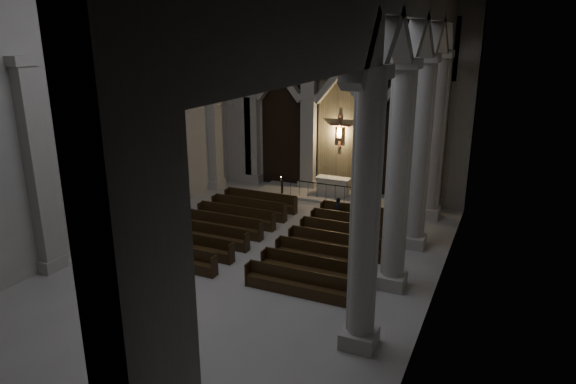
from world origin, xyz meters
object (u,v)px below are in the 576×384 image
object	(u,v)px
altar_rail	(326,190)
pews	(276,237)
altar	(333,186)
candle_stand_right	(375,202)
worshipper	(338,210)
candle_stand_left	(281,193)

from	to	relation	value
altar_rail	pews	xyz separation A→B (m)	(0.00, -6.28, -0.40)
altar_rail	pews	bearing A→B (deg)	-90.00
altar_rail	pews	world-z (taller)	altar_rail
pews	altar	bearing A→B (deg)	89.59
altar_rail	pews	size ratio (longest dim) A/B	0.56
altar	candle_stand_right	world-z (taller)	candle_stand_right
altar_rail	candle_stand_right	distance (m)	2.77
candle_stand_right	worshipper	xyz separation A→B (m)	(-1.15, -2.59, 0.21)
altar_rail	worshipper	xyz separation A→B (m)	(1.60, -2.76, -0.07)
altar_rail	worshipper	world-z (taller)	worshipper
altar_rail	candle_stand_left	bearing A→B (deg)	-167.14
candle_stand_left	worshipper	bearing A→B (deg)	-28.84
altar	candle_stand_right	size ratio (longest dim) A/B	1.25
candle_stand_right	worshipper	world-z (taller)	candle_stand_right
altar	altar_rail	xyz separation A→B (m)	(-0.05, -1.01, 0.06)
altar_rail	altar	bearing A→B (deg)	87.04
altar	pews	world-z (taller)	altar
altar	altar_rail	size ratio (longest dim) A/B	0.35
altar	candle_stand_left	xyz separation A→B (m)	(-2.47, -1.56, -0.28)
candle_stand_right	pews	world-z (taller)	candle_stand_right
candle_stand_right	worshipper	size ratio (longest dim) A/B	1.22
candle_stand_left	worshipper	distance (m)	4.59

